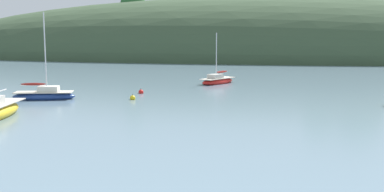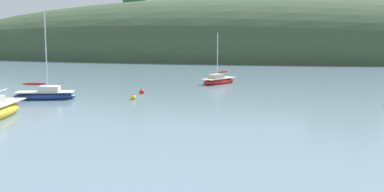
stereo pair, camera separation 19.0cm
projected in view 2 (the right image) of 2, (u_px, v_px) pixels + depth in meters
far_shoreline_hill at (256, 58)px, 93.27m from camera, size 150.00×36.00×28.26m
sailboat_black_sloop at (219, 81)px, 47.75m from camera, size 3.70×4.84×5.38m
sailboat_navy_dinghy at (45, 95)px, 36.60m from camera, size 5.12×2.88×6.97m
mooring_buoy_inner at (142, 92)px, 40.02m from camera, size 0.44×0.44×0.54m
mooring_buoy_outer at (133, 98)px, 36.34m from camera, size 0.44×0.44×0.54m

